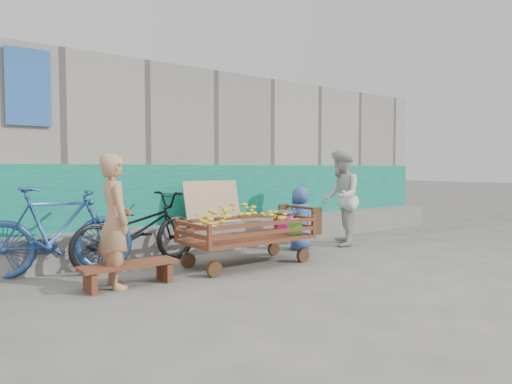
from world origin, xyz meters
TOP-DOWN VIEW (x-y plane):
  - ground at (0.00, 0.00)m, footprint 80.00×80.00m
  - building_wall at (-0.00, 4.05)m, footprint 12.00×3.50m
  - banana_cart at (0.10, 1.04)m, footprint 1.96×0.90m
  - bench at (-1.62, 0.92)m, footprint 1.09×0.33m
  - vendor_man at (-1.75, 0.99)m, footprint 0.40×0.58m
  - woman at (2.37, 1.36)m, footprint 1.03×1.02m
  - child at (1.54, 1.48)m, footprint 0.54×0.39m
  - bicycle_dark at (-1.11, 1.89)m, footprint 2.00×0.96m
  - bicycle_blue at (-2.15, 1.98)m, footprint 1.93×0.94m

SIDE VIEW (x-z plane):
  - ground at x=0.00m, z-range 0.00..0.00m
  - bench at x=-1.62m, z-range 0.06..0.34m
  - bicycle_dark at x=-1.11m, z-range 0.00..1.01m
  - child at x=1.54m, z-range 0.00..1.04m
  - bicycle_blue at x=-2.15m, z-range 0.00..1.12m
  - banana_cart at x=0.10m, z-range 0.15..0.98m
  - vendor_man at x=-1.75m, z-range 0.00..1.50m
  - woman at x=2.37m, z-range 0.00..1.67m
  - building_wall at x=0.00m, z-range -0.03..2.97m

